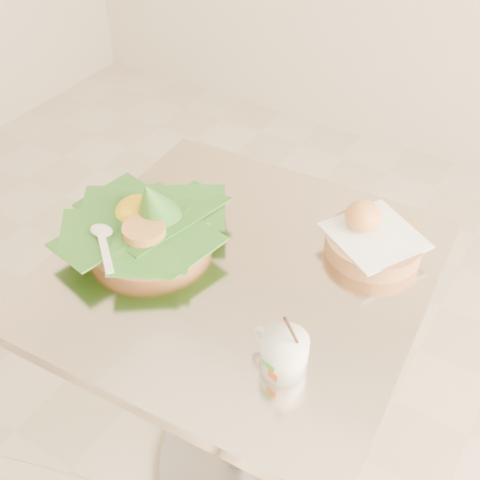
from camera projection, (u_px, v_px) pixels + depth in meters
The scene contains 5 objects.
floor at pixel (186, 445), 1.70m from camera, with size 3.60×3.60×0.00m, color beige.
cafe_table at pixel (239, 340), 1.32m from camera, with size 0.74×0.74×0.75m.
rice_basket at pixel (147, 222), 1.21m from camera, with size 0.32×0.32×0.16m.
bread_basket at pixel (372, 238), 1.19m from camera, with size 0.22×0.22×0.10m.
coffee_mug at pixel (283, 352), 0.97m from camera, with size 0.11×0.08×0.14m.
Camera 1 is at (0.60, -0.68, 1.56)m, focal length 45.00 mm.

